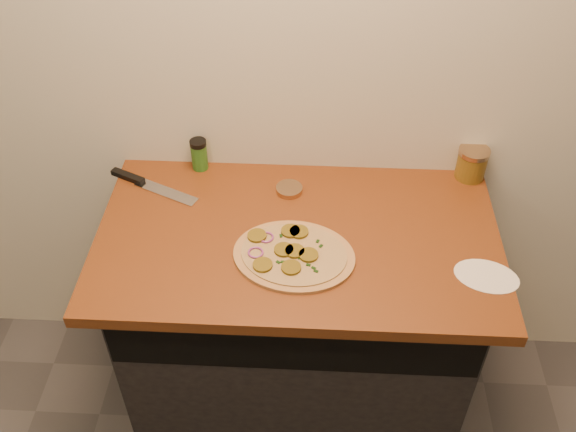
# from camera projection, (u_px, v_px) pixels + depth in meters

# --- Properties ---
(cabinet) EXTENTS (1.10, 0.60, 0.86)m
(cabinet) POSITION_uv_depth(u_px,v_px,m) (297.00, 324.00, 2.25)
(cabinet) COLOR black
(cabinet) RESTS_ON ground
(countertop) EXTENTS (1.20, 0.70, 0.04)m
(countertop) POSITION_uv_depth(u_px,v_px,m) (298.00, 238.00, 1.92)
(countertop) COLOR brown
(countertop) RESTS_ON cabinet
(pizza) EXTENTS (0.39, 0.39, 0.02)m
(pizza) POSITION_uv_depth(u_px,v_px,m) (293.00, 254.00, 1.83)
(pizza) COLOR tan
(pizza) RESTS_ON countertop
(chefs_knife) EXTENTS (0.31, 0.17, 0.02)m
(chefs_knife) POSITION_uv_depth(u_px,v_px,m) (146.00, 184.00, 2.07)
(chefs_knife) COLOR #B7BAC1
(chefs_knife) RESTS_ON countertop
(mason_jar_lid) EXTENTS (0.10, 0.10, 0.02)m
(mason_jar_lid) POSITION_uv_depth(u_px,v_px,m) (289.00, 189.00, 2.04)
(mason_jar_lid) COLOR tan
(mason_jar_lid) RESTS_ON countertop
(salsa_jar) EXTENTS (0.10, 0.10, 0.11)m
(salsa_jar) POSITION_uv_depth(u_px,v_px,m) (472.00, 163.00, 2.07)
(salsa_jar) COLOR #A32C10
(salsa_jar) RESTS_ON countertop
(spice_shaker) EXTENTS (0.05, 0.05, 0.11)m
(spice_shaker) POSITION_uv_depth(u_px,v_px,m) (199.00, 154.00, 2.10)
(spice_shaker) COLOR #2C6921
(spice_shaker) RESTS_ON countertop
(flour_spill) EXTENTS (0.22, 0.22, 0.00)m
(flour_spill) POSITION_uv_depth(u_px,v_px,m) (486.00, 276.00, 1.78)
(flour_spill) COLOR white
(flour_spill) RESTS_ON countertop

